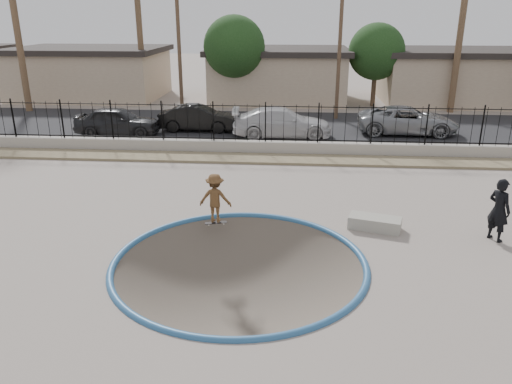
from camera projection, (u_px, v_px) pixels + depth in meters
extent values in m
cube|color=slate|center=(267.00, 165.00, 26.16)|extent=(120.00, 120.00, 2.20)
torus|color=#295885|center=(239.00, 263.00, 13.60)|extent=(7.04, 7.04, 0.20)
cube|color=#907F5E|center=(264.00, 159.00, 23.14)|extent=(42.00, 1.60, 0.11)
cube|color=#9E978B|center=(265.00, 148.00, 24.09)|extent=(42.00, 0.45, 0.60)
cube|color=black|center=(265.00, 139.00, 23.95)|extent=(40.00, 0.04, 0.03)
cube|color=black|center=(266.00, 106.00, 23.42)|extent=(40.00, 0.04, 0.04)
cube|color=black|center=(272.00, 124.00, 30.47)|extent=(90.00, 8.00, 0.04)
cube|color=tan|center=(91.00, 75.00, 39.92)|extent=(11.00, 8.00, 3.50)
cube|color=#292422|center=(89.00, 50.00, 39.26)|extent=(11.60, 8.60, 0.40)
cube|color=tan|center=(278.00, 77.00, 38.79)|extent=(10.00, 8.00, 3.50)
cube|color=#292422|center=(279.00, 51.00, 38.13)|extent=(10.60, 8.60, 0.40)
cube|color=tan|center=(463.00, 78.00, 37.74)|extent=(12.00, 8.00, 3.50)
cube|color=#292422|center=(467.00, 52.00, 37.08)|extent=(12.60, 8.60, 0.40)
cylinder|color=brown|center=(17.00, 28.00, 32.70)|extent=(0.44, 0.44, 11.00)
cylinder|color=brown|center=(140.00, 41.00, 36.27)|extent=(0.44, 0.44, 9.00)
cylinder|color=brown|center=(460.00, 36.00, 32.57)|extent=(0.44, 0.44, 10.00)
cylinder|color=#473323|center=(179.00, 45.00, 31.28)|extent=(0.24, 0.24, 9.00)
cylinder|color=#473323|center=(340.00, 42.00, 30.44)|extent=(0.24, 0.24, 9.50)
cylinder|color=#473323|center=(235.00, 86.00, 35.82)|extent=(0.34, 0.34, 3.00)
sphere|color=#143311|center=(234.00, 47.00, 34.91)|extent=(4.32, 4.32, 4.32)
cylinder|color=#473323|center=(374.00, 87.00, 36.05)|extent=(0.34, 0.34, 2.75)
sphere|color=#143311|center=(376.00, 52.00, 35.21)|extent=(3.96, 3.96, 3.96)
imported|color=brown|center=(215.00, 201.00, 15.84)|extent=(1.05, 0.63, 1.60)
cube|color=black|center=(216.00, 223.00, 16.10)|extent=(0.73, 0.37, 0.02)
cylinder|color=silver|center=(209.00, 225.00, 16.00)|extent=(0.05, 0.04, 0.05)
cylinder|color=silver|center=(208.00, 223.00, 16.12)|extent=(0.05, 0.04, 0.05)
cylinder|color=silver|center=(224.00, 224.00, 16.09)|extent=(0.05, 0.04, 0.05)
cylinder|color=silver|center=(223.00, 222.00, 16.22)|extent=(0.05, 0.04, 0.05)
imported|color=black|center=(499.00, 210.00, 14.70)|extent=(0.78, 0.84, 1.93)
cube|color=gray|center=(375.00, 223.00, 15.70)|extent=(1.73, 1.11, 0.40)
imported|color=black|center=(118.00, 121.00, 27.45)|extent=(4.65, 1.98, 1.57)
imported|color=black|center=(198.00, 118.00, 28.52)|extent=(4.44, 1.56, 1.46)
imported|color=silver|center=(282.00, 122.00, 27.12)|extent=(5.55, 2.63, 1.56)
imported|color=gray|center=(408.00, 120.00, 27.76)|extent=(5.55, 2.68, 1.52)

